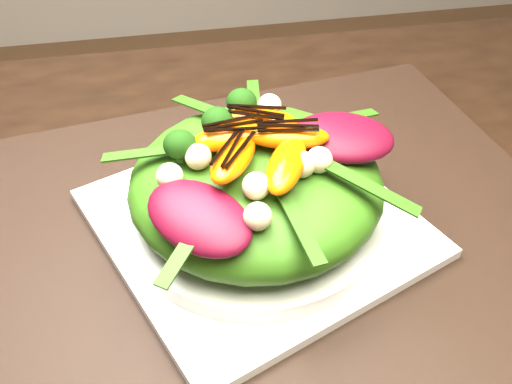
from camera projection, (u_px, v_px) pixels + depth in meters
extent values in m
cube|color=black|center=(256.00, 228.00, 0.53)|extent=(0.61, 0.50, 0.00)
cube|color=white|center=(256.00, 223.00, 0.53)|extent=(0.32, 0.32, 0.01)
cylinder|color=silver|center=(256.00, 212.00, 0.52)|extent=(0.26, 0.26, 0.02)
ellipsoid|color=#346312|center=(256.00, 184.00, 0.50)|extent=(0.25, 0.25, 0.07)
ellipsoid|color=#470715|center=(343.00, 137.00, 0.49)|extent=(0.09, 0.06, 0.02)
ellipsoid|color=#E65103|center=(255.00, 133.00, 0.48)|extent=(0.07, 0.05, 0.02)
sphere|color=#13360A|center=(162.00, 138.00, 0.47)|extent=(0.05, 0.05, 0.04)
sphere|color=beige|center=(309.00, 179.00, 0.44)|extent=(0.03, 0.03, 0.02)
cube|color=black|center=(255.00, 123.00, 0.47)|extent=(0.04, 0.02, 0.00)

